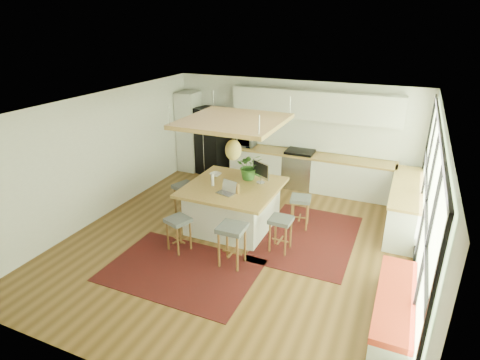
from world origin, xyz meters
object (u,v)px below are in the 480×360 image
at_px(stool_near_left, 179,233).
at_px(island_plant, 249,169).
at_px(stool_near_right, 232,247).
at_px(stool_left_side, 186,201).
at_px(island, 233,206).
at_px(stool_right_back, 300,212).
at_px(monitor, 261,171).
at_px(fridge, 213,142).
at_px(microwave, 244,139).
at_px(stool_right_front, 280,234).
at_px(laptop, 226,188).

bearing_deg(stool_near_left, island_plant, 67.84).
bearing_deg(stool_near_right, stool_left_side, 142.65).
relative_size(island, stool_right_back, 2.68).
distance_m(stool_left_side, monitor, 1.86).
distance_m(island, stool_near_right, 1.43).
xyz_separation_m(fridge, stool_right_back, (3.11, -2.11, -0.57)).
distance_m(stool_near_right, microwave, 4.27).
distance_m(stool_near_right, island_plant, 2.00).
xyz_separation_m(island, monitor, (0.46, 0.38, 0.72)).
xyz_separation_m(fridge, island_plant, (1.98, -2.16, 0.23)).
bearing_deg(stool_right_front, microwave, 123.51).
relative_size(stool_right_back, microwave, 1.17).
bearing_deg(microwave, laptop, -73.59).
relative_size(stool_right_front, monitor, 1.37).
relative_size(island, laptop, 5.08).
height_order(fridge, laptop, fridge).
bearing_deg(microwave, island_plant, -64.43).
xyz_separation_m(stool_near_right, laptop, (-0.54, 0.89, 0.70)).
relative_size(stool_near_right, laptop, 2.14).
relative_size(monitor, microwave, 0.85).
height_order(fridge, monitor, fridge).
relative_size(fridge, island, 1.01).
height_order(stool_near_left, stool_right_back, stool_right_back).
xyz_separation_m(stool_right_front, microwave, (-2.09, 3.16, 0.77)).
bearing_deg(fridge, island, -38.10).
height_order(fridge, island_plant, fridge).
distance_m(island, stool_right_back, 1.41).
relative_size(laptop, island_plant, 0.62).
bearing_deg(laptop, fridge, 135.12).
bearing_deg(stool_near_right, fridge, 121.17).
bearing_deg(stool_near_right, stool_near_left, 178.37).
xyz_separation_m(microwave, island_plant, (1.04, -2.17, 0.03)).
distance_m(island, microwave, 2.86).
xyz_separation_m(stool_right_back, stool_left_side, (-2.46, -0.51, 0.00)).
xyz_separation_m(stool_near_right, microwave, (-1.45, 3.95, 0.77)).
height_order(stool_near_right, island_plant, island_plant).
bearing_deg(fridge, monitor, -27.32).
bearing_deg(island, stool_near_left, -113.25).
relative_size(monitor, island_plant, 0.86).
distance_m(monitor, island_plant, 0.31).
bearing_deg(island, fridge, 124.43).
bearing_deg(island_plant, stool_right_back, 2.71).
bearing_deg(stool_right_back, stool_near_right, -111.62).
bearing_deg(stool_right_front, stool_right_back, 85.22).
height_order(laptop, microwave, microwave).
xyz_separation_m(stool_right_front, stool_right_back, (0.09, 1.05, 0.00)).
xyz_separation_m(stool_near_right, island_plant, (-0.41, 1.78, 0.80)).
xyz_separation_m(laptop, microwave, (-0.91, 3.06, 0.07)).
bearing_deg(monitor, stool_right_back, 39.33).
bearing_deg(microwave, island, -71.84).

